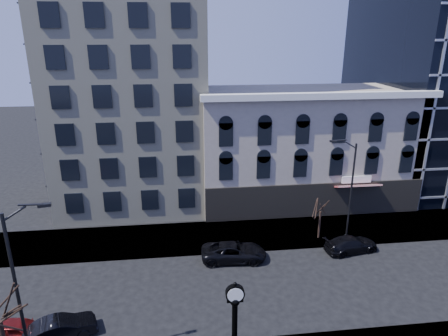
{
  "coord_description": "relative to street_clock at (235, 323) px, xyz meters",
  "views": [
    {
      "loc": [
        -1.35,
        -24.21,
        17.77
      ],
      "look_at": [
        2.0,
        4.0,
        8.0
      ],
      "focal_mm": 32.0,
      "sensor_mm": 36.0,
      "label": 1
    }
  ],
  "objects": [
    {
      "name": "street_lamp_far",
      "position": [
        11.17,
        12.3,
        4.88
      ],
      "size": [
        2.4,
        0.76,
        9.39
      ],
      "rotation": [
        0.0,
        0.0,
        2.93
      ],
      "color": "black",
      "rests_on": "sidewalk_far"
    },
    {
      "name": "car_near_b",
      "position": [
        -10.28,
        2.66,
        -1.63
      ],
      "size": [
        4.46,
        2.77,
        1.39
      ],
      "primitive_type": "imported",
      "rotation": [
        0.0,
        0.0,
        1.9
      ],
      "color": "black",
      "rests_on": "ground"
    },
    {
      "name": "car_near_a",
      "position": [
        -12.7,
        2.79,
        -1.63
      ],
      "size": [
        4.18,
        1.99,
        1.38
      ],
      "primitive_type": "imported",
      "rotation": [
        0.0,
        0.0,
        1.48
      ],
      "color": "maroon",
      "rests_on": "ground"
    },
    {
      "name": "cream_tower",
      "position": [
        -7.51,
        25.04,
        17.0
      ],
      "size": [
        15.9,
        15.4,
        42.5
      ],
      "color": "beige",
      "rests_on": "ground"
    },
    {
      "name": "victorian_row",
      "position": [
        10.6,
        22.05,
        3.67
      ],
      "size": [
        22.6,
        11.19,
        12.5
      ],
      "color": "#AFA290",
      "rests_on": "ground"
    },
    {
      "name": "ground",
      "position": [
        -1.4,
        6.16,
        -2.32
      ],
      "size": [
        160.0,
        160.0,
        0.0
      ],
      "primitive_type": "plane",
      "color": "black",
      "rests_on": "ground"
    },
    {
      "name": "sidewalk_far",
      "position": [
        -1.4,
        14.16,
        -2.26
      ],
      "size": [
        160.0,
        6.0,
        0.12
      ],
      "primitive_type": "cube",
      "color": "#98988A",
      "rests_on": "ground"
    },
    {
      "name": "bare_tree_far",
      "position": [
        9.5,
        12.73,
        0.9
      ],
      "size": [
        2.4,
        2.4,
        4.12
      ],
      "color": "black",
      "rests_on": "sidewalk_far"
    },
    {
      "name": "car_far_b",
      "position": [
        11.48,
        10.31,
        -1.65
      ],
      "size": [
        4.89,
        2.67,
        1.34
      ],
      "primitive_type": "imported",
      "rotation": [
        0.0,
        0.0,
        1.75
      ],
      "color": "black",
      "rests_on": "ground"
    },
    {
      "name": "street_clock",
      "position": [
        0.0,
        0.0,
        0.0
      ],
      "size": [
        1.11,
        1.11,
        4.88
      ],
      "rotation": [
        0.0,
        0.0,
        -0.02
      ],
      "color": "black",
      "rests_on": "sidewalk_near"
    },
    {
      "name": "car_far_a",
      "position": [
        1.41,
        10.15,
        -1.59
      ],
      "size": [
        5.42,
        2.77,
        1.47
      ],
      "primitive_type": "imported",
      "rotation": [
        0.0,
        0.0,
        1.51
      ],
      "color": "black",
      "rests_on": "ground"
    },
    {
      "name": "street_lamp_near",
      "position": [
        -10.44,
        0.29,
        5.39
      ],
      "size": [
        2.59,
        0.76,
        10.06
      ],
      "rotation": [
        0.0,
        0.0,
        0.18
      ],
      "color": "black",
      "rests_on": "sidewalk_near"
    }
  ]
}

